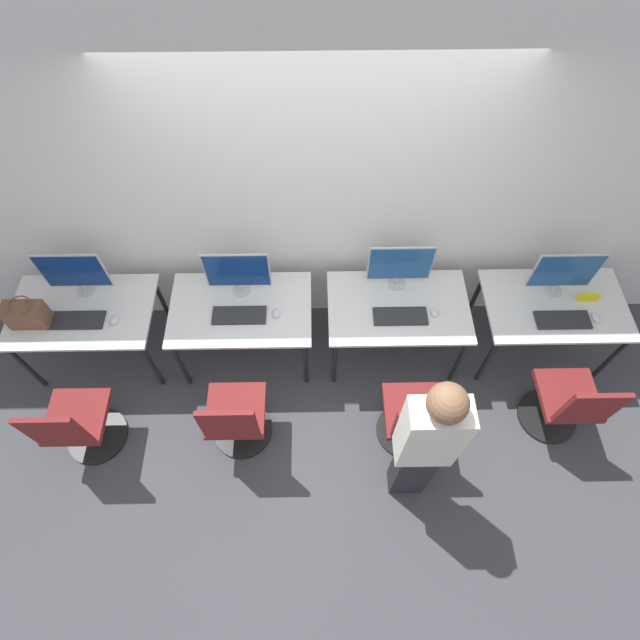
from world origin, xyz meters
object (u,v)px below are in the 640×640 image
(mouse_far_left, at_px, (114,320))
(mouse_right, at_px, (435,312))
(person_right, at_px, (425,444))
(monitor_right, at_px, (400,265))
(keyboard_right, at_px, (400,316))
(office_chair_left, at_px, (237,420))
(mouse_left, at_px, (276,313))
(handbag, at_px, (26,315))
(mouse_far_right, at_px, (596,317))
(keyboard_far_left, at_px, (77,320))
(office_chair_far_right, at_px, (566,405))
(monitor_left, at_px, (237,272))
(monitor_far_right, at_px, (565,272))
(office_chair_far_left, at_px, (79,427))
(monitor_far_left, at_px, (74,272))
(keyboard_far_right, at_px, (563,320))
(keyboard_left, at_px, (239,315))
(office_chair_right, at_px, (413,421))

(mouse_far_left, distance_m, mouse_right, 2.50)
(mouse_far_left, distance_m, person_right, 2.50)
(monitor_right, xyz_separation_m, person_right, (0.01, -1.42, -0.00))
(mouse_right, bearing_deg, keyboard_right, -173.93)
(mouse_right, bearing_deg, office_chair_left, -154.51)
(mouse_left, xyz_separation_m, handbag, (-1.89, -0.05, 0.10))
(person_right, relative_size, mouse_far_right, 18.99)
(mouse_far_left, bearing_deg, keyboard_far_left, 178.44)
(office_chair_far_right, bearing_deg, keyboard_right, 153.70)
(monitor_right, relative_size, handbag, 1.69)
(monitor_left, xyz_separation_m, monitor_far_right, (2.52, -0.04, 0.00))
(person_right, bearing_deg, mouse_right, 76.93)
(monitor_left, relative_size, monitor_far_right, 1.00)
(monitor_left, bearing_deg, office_chair_far_left, -139.87)
(mouse_far_left, xyz_separation_m, monitor_left, (0.97, 0.28, 0.22))
(office_chair_far_left, xyz_separation_m, mouse_right, (2.74, 0.77, 0.34))
(monitor_right, relative_size, office_chair_far_right, 0.56)
(keyboard_far_left, relative_size, monitor_right, 0.83)
(keyboard_right, xyz_separation_m, monitor_far_right, (1.26, 0.23, 0.23))
(keyboard_far_left, xyz_separation_m, mouse_right, (2.79, 0.03, 0.01))
(person_right, xyz_separation_m, office_chair_far_right, (1.26, 0.47, -0.56))
(monitor_far_left, xyz_separation_m, mouse_far_right, (4.04, -0.33, -0.22))
(mouse_far_right, height_order, handbag, handbag)
(mouse_far_left, xyz_separation_m, office_chair_far_left, (-0.24, -0.73, -0.34))
(mouse_right, height_order, monitor_far_right, monitor_far_right)
(keyboard_far_right, bearing_deg, keyboard_left, 178.13)
(keyboard_right, height_order, office_chair_right, office_chair_right)
(keyboard_far_left, distance_m, person_right, 2.77)
(keyboard_far_left, height_order, person_right, person_right)
(keyboard_left, xyz_separation_m, office_chair_left, (-0.01, -0.74, -0.33))
(office_chair_left, bearing_deg, mouse_left, 67.82)
(office_chair_right, relative_size, person_right, 0.53)
(keyboard_far_right, height_order, handbag, handbag)
(office_chair_far_right, bearing_deg, person_right, -159.50)
(office_chair_left, height_order, handbag, handbag)
(mouse_right, distance_m, keyboard_far_right, 0.99)
(monitor_left, distance_m, monitor_right, 1.26)
(monitor_far_right, bearing_deg, keyboard_left, -175.33)
(office_chair_left, distance_m, mouse_far_right, 2.90)
(office_chair_left, bearing_deg, mouse_far_right, 13.47)
(monitor_left, relative_size, person_right, 0.30)
(monitor_far_left, xyz_separation_m, keyboard_right, (2.52, -0.29, -0.23))
(office_chair_far_left, height_order, monitor_far_right, monitor_far_right)
(mouse_left, distance_m, mouse_far_right, 2.49)
(monitor_far_right, height_order, mouse_far_right, monitor_far_right)
(monitor_far_left, relative_size, office_chair_right, 0.56)
(mouse_left, bearing_deg, person_right, -49.25)
(keyboard_right, bearing_deg, person_right, -89.44)
(keyboard_right, relative_size, mouse_far_right, 4.69)
(keyboard_right, relative_size, office_chair_far_right, 0.46)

